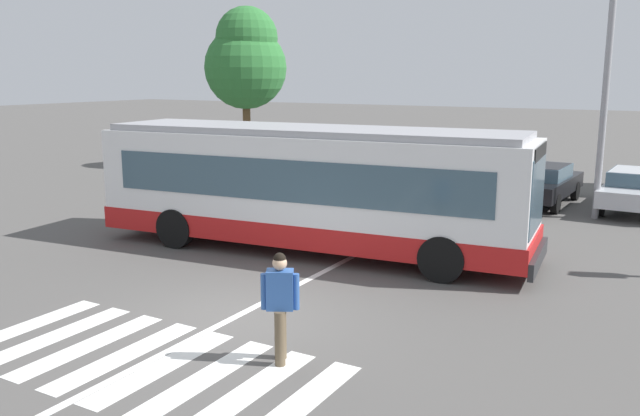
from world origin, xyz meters
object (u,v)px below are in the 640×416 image
Objects in this scene: parked_car_silver at (637,188)px; parked_car_black at (541,182)px; pedestrian_crossing_street at (280,301)px; city_transit_bus at (310,187)px; twin_arm_street_lamp at (610,42)px; background_tree_left at (246,59)px; parked_car_blue at (402,169)px; parked_car_white at (473,175)px.

parked_car_black is at bearing -174.84° from parked_car_silver.
city_transit_bus is at bearing 116.84° from pedestrian_crossing_street.
twin_arm_street_lamp is (5.60, 7.57, 3.64)m from city_transit_bus.
background_tree_left is at bearing 127.42° from pedestrian_crossing_street.
parked_car_black is (5.28, -0.54, 0.00)m from parked_car_blue.
parked_car_silver is at bearing 76.54° from pedestrian_crossing_street.
pedestrian_crossing_street reaches higher than parked_car_white.
city_transit_bus is 1.31× the size of twin_arm_street_lamp.
parked_car_silver is at bearing -1.95° from parked_car_blue.
parked_car_white is 12.42m from background_tree_left.
parked_car_white is at bearing -10.20° from background_tree_left.
pedestrian_crossing_street is 14.89m from parked_car_black.
background_tree_left reaches higher than pedestrian_crossing_street.
background_tree_left is (-13.22, 17.28, 4.02)m from pedestrian_crossing_street.
pedestrian_crossing_street is 22.12m from background_tree_left.
twin_arm_street_lamp reaches higher than parked_car_blue.
background_tree_left is at bearing 169.80° from parked_car_white.
city_transit_bus is 2.43× the size of parked_car_silver.
parked_car_white and parked_car_silver have the same top height.
twin_arm_street_lamp is at bearing 53.49° from city_transit_bus.
pedestrian_crossing_street is (2.95, -5.84, -0.62)m from city_transit_bus.
pedestrian_crossing_street is at bearing -103.46° from parked_car_silver.
city_transit_bus is at bearing -126.51° from twin_arm_street_lamp.
twin_arm_street_lamp is 16.34m from background_tree_left.
parked_car_blue is at bearing 99.67° from city_transit_bus.
parked_car_blue is at bearing 106.57° from pedestrian_crossing_street.
city_transit_bus is 2.42× the size of parked_car_black.
parked_car_white is at bearing 157.59° from twin_arm_street_lamp.
twin_arm_street_lamp reaches higher than parked_car_white.
parked_car_silver is at bearing 60.67° from twin_arm_street_lamp.
parked_car_blue is at bearing 164.47° from twin_arm_street_lamp.
parked_car_blue and parked_car_white have the same top height.
parked_car_blue is at bearing -12.17° from background_tree_left.
twin_arm_street_lamp is 1.15× the size of background_tree_left.
parked_car_white is (-1.73, 15.21, -0.20)m from pedestrian_crossing_street.
background_tree_left reaches higher than parked_car_black.
parked_car_white and parked_car_black have the same top height.
parked_car_blue is 1.01× the size of parked_car_white.
parked_car_black is 0.54× the size of twin_arm_street_lamp.
parked_car_blue is 8.21m from parked_car_silver.
pedestrian_crossing_street is 0.37× the size of parked_car_white.
parked_car_silver is (3.62, 15.14, -0.20)m from pedestrian_crossing_street.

